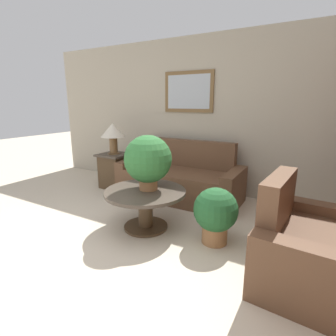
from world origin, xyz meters
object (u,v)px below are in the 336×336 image
side_table (115,170)px  coffee_table (145,201)px  armchair (313,250)px  potted_plant_on_table (148,160)px  couch_main (180,180)px  potted_plant_floor (215,213)px  table_lamp (113,132)px

side_table → coffee_table: bearing=-37.1°
armchair → potted_plant_on_table: (-1.81, 0.18, 0.57)m
couch_main → coffee_table: bearing=-84.0°
armchair → potted_plant_floor: size_ratio=1.88×
side_table → potted_plant_on_table: potted_plant_on_table is taller
table_lamp → side_table: bearing=-90.0°
couch_main → table_lamp: (-1.29, -0.12, 0.72)m
coffee_table → side_table: size_ratio=1.58×
table_lamp → potted_plant_floor: bearing=-23.4°
couch_main → side_table: couch_main is taller
side_table → potted_plant_on_table: 1.84m
couch_main → table_lamp: table_lamp is taller
side_table → table_lamp: (0.00, 0.00, 0.70)m
couch_main → potted_plant_on_table: bearing=-83.0°
side_table → potted_plant_floor: (2.29, -0.99, 0.04)m
couch_main → potted_plant_floor: (1.00, -1.11, 0.06)m
armchair → coffee_table: armchair is taller
armchair → potted_plant_floor: armchair is taller
couch_main → table_lamp: 1.48m
armchair → side_table: size_ratio=1.91×
coffee_table → table_lamp: (-1.42, 1.08, 0.66)m
couch_main → armchair: same height
armchair → potted_plant_floor: (-0.95, 0.21, 0.06)m
armchair → coffee_table: (-1.83, 0.13, 0.06)m
coffee_table → potted_plant_floor: bearing=5.4°
potted_plant_floor → armchair: bearing=-12.6°
table_lamp → potted_plant_on_table: bearing=-35.5°
side_table → table_lamp: size_ratio=1.14×
table_lamp → potted_plant_on_table: 1.77m
couch_main → side_table: 1.30m
side_table → potted_plant_on_table: size_ratio=0.94×
table_lamp → potted_plant_on_table: (1.43, -1.02, -0.16)m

